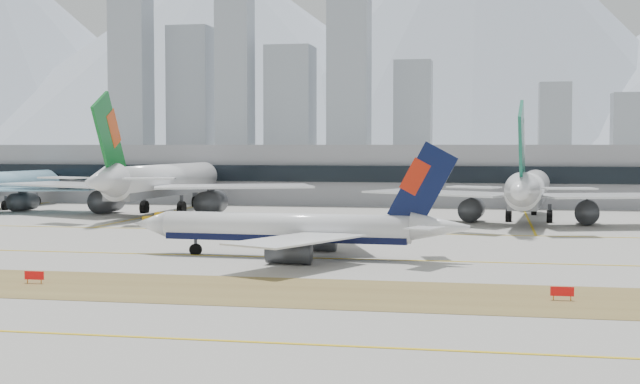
% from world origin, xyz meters
% --- Properties ---
extents(ground, '(3000.00, 3000.00, 0.00)m').
position_xyz_m(ground, '(0.00, 0.00, 0.00)').
color(ground, '#9F9B95').
rests_on(ground, ground).
extents(apron_markings, '(360.00, 122.22, 0.06)m').
position_xyz_m(apron_markings, '(0.00, -53.95, 0.02)').
color(apron_markings, brown).
rests_on(apron_markings, ground).
extents(taxiing_airliner, '(46.26, 40.16, 15.54)m').
position_xyz_m(taxiing_airliner, '(1.33, -4.81, 3.75)').
color(taxiing_airliner, white).
rests_on(taxiing_airliner, ground).
extents(widebody_eva, '(71.24, 69.53, 25.39)m').
position_xyz_m(widebody_eva, '(-44.27, 63.61, 6.75)').
color(widebody_eva, white).
rests_on(widebody_eva, ground).
extents(widebody_cathay, '(63.41, 62.32, 22.70)m').
position_xyz_m(widebody_cathay, '(33.40, 56.04, 6.03)').
color(widebody_cathay, white).
rests_on(widebody_cathay, ground).
extents(terminal, '(280.00, 43.10, 15.00)m').
position_xyz_m(terminal, '(0.00, 114.84, 7.50)').
color(terminal, gray).
rests_on(terminal, ground).
extents(hold_sign_left, '(2.20, 0.15, 1.35)m').
position_xyz_m(hold_sign_left, '(-21.61, -32.00, 0.88)').
color(hold_sign_left, red).
rests_on(hold_sign_left, ground).
extents(hold_sign_right, '(2.20, 0.15, 1.35)m').
position_xyz_m(hold_sign_right, '(33.18, -32.00, 0.88)').
color(hold_sign_right, red).
rests_on(hold_sign_right, ground).
extents(gse_b, '(3.55, 2.00, 2.60)m').
position_xyz_m(gse_b, '(-34.56, 35.13, 1.05)').
color(gse_b, orange).
rests_on(gse_b, ground).
extents(city_skyline, '(342.00, 49.80, 140.00)m').
position_xyz_m(city_skyline, '(-106.76, 453.42, 49.80)').
color(city_skyline, '#8D96A0').
rests_on(city_skyline, ground).
extents(mountain_ridge, '(2830.00, 1120.00, 470.00)m').
position_xyz_m(mountain_ridge, '(33.00, 1404.14, 181.85)').
color(mountain_ridge, '#9EA8B7').
rests_on(mountain_ridge, ground).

